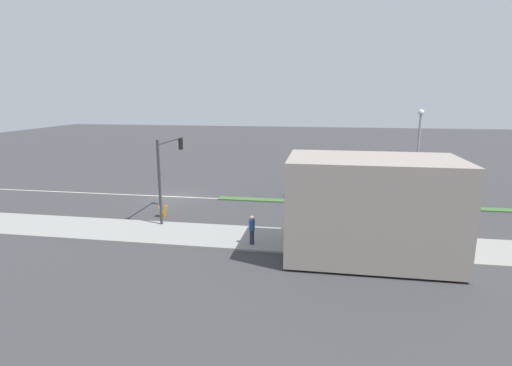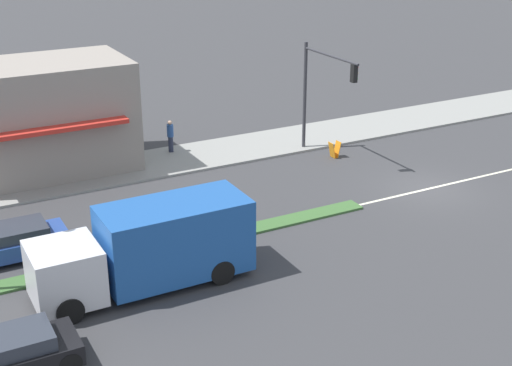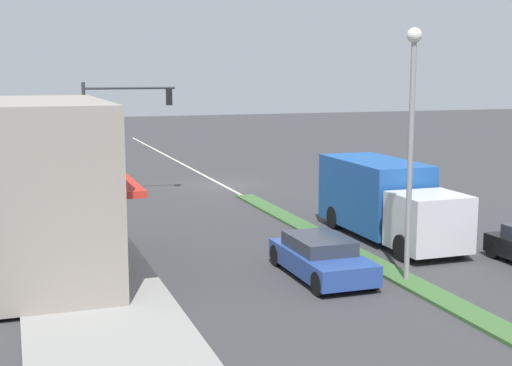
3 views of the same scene
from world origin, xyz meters
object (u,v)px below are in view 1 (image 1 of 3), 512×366
object	(u,v)px
delivery_truck	(343,180)
pedestrian	(252,229)
street_lamp	(418,146)
coupe_blue	(401,206)
traffic_signal_main	(167,164)
suv_black	(402,185)
warning_aframe_sign	(163,211)

from	to	relation	value
delivery_truck	pedestrian	bearing A→B (deg)	-24.60
street_lamp	delivery_truck	distance (m)	6.58
street_lamp	coupe_blue	bearing A→B (deg)	-31.07
delivery_truck	traffic_signal_main	bearing A→B (deg)	-55.72
suv_black	traffic_signal_main	bearing A→B (deg)	-57.60
street_lamp	suv_black	xyz separation A→B (m)	(-5.00, 0.07, -4.17)
warning_aframe_sign	traffic_signal_main	bearing A→B (deg)	52.86
pedestrian	warning_aframe_sign	size ratio (longest dim) A/B	2.02
delivery_truck	coupe_blue	world-z (taller)	delivery_truck
pedestrian	delivery_truck	world-z (taller)	delivery_truck
warning_aframe_sign	delivery_truck	world-z (taller)	delivery_truck
coupe_blue	suv_black	bearing A→B (deg)	169.00
traffic_signal_main	delivery_truck	distance (m)	14.98
coupe_blue	traffic_signal_main	bearing A→B (deg)	-76.33
street_lamp	delivery_truck	xyz separation A→B (m)	(-2.20, -5.24, -3.31)
warning_aframe_sign	coupe_blue	world-z (taller)	coupe_blue
pedestrian	warning_aframe_sign	bearing A→B (deg)	-122.07
pedestrian	warning_aframe_sign	xyz separation A→B (m)	(-4.53, -7.22, -0.59)
traffic_signal_main	pedestrian	xyz separation A→B (m)	(4.02, 6.56, -2.89)
street_lamp	suv_black	bearing A→B (deg)	179.15
street_lamp	warning_aframe_sign	xyz separation A→B (m)	(5.62, -18.12, -4.35)
traffic_signal_main	coupe_blue	bearing A→B (deg)	103.67
street_lamp	coupe_blue	size ratio (longest dim) A/B	1.74
pedestrian	suv_black	size ratio (longest dim) A/B	0.43
coupe_blue	delivery_truck	bearing A→B (deg)	-138.31
pedestrian	coupe_blue	size ratio (longest dim) A/B	0.40
traffic_signal_main	warning_aframe_sign	bearing A→B (deg)	-127.14
warning_aframe_sign	street_lamp	bearing A→B (deg)	107.23
delivery_truck	warning_aframe_sign	bearing A→B (deg)	-58.73
pedestrian	suv_black	bearing A→B (deg)	144.08
traffic_signal_main	delivery_truck	bearing A→B (deg)	124.28
warning_aframe_sign	pedestrian	bearing A→B (deg)	57.93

